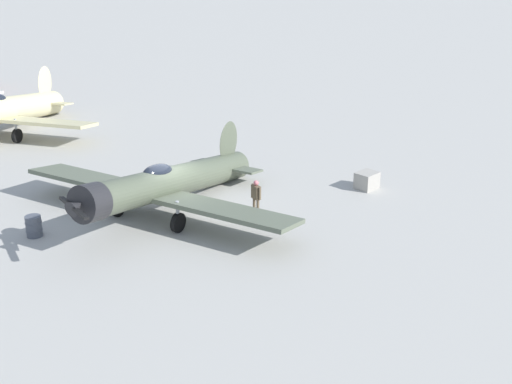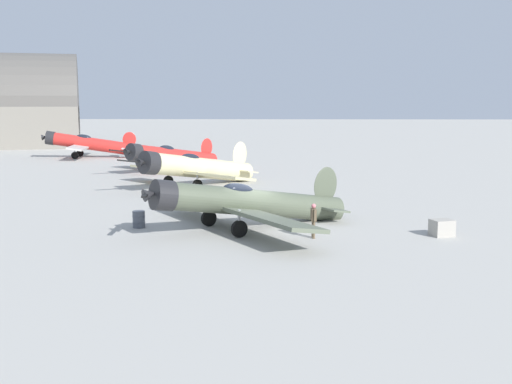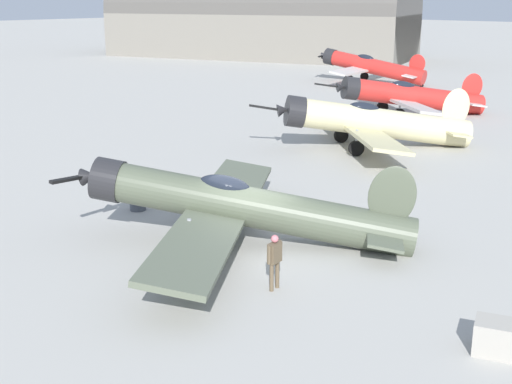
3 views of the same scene
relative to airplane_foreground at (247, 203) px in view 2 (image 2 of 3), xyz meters
The scene contains 8 objects.
ground_plane 1.41m from the airplane_foreground, 123.29° to the left, with size 400.00×400.00×0.00m, color #A8A59E.
airplane_foreground is the anchor object (origin of this frame).
airplane_mid_apron 15.97m from the airplane_foreground, 163.27° to the right, with size 10.01×10.17×3.34m.
airplane_far_line 26.99m from the airplane_foreground, 162.24° to the right, with size 9.94×9.89×2.97m.
airplane_outer_stand 44.09m from the airplane_foreground, 153.14° to the right, with size 10.89×10.81×3.06m.
ground_crew_mechanic 3.79m from the airplane_foreground, 57.62° to the left, with size 0.62×0.27×1.61m.
equipment_crate 9.37m from the airplane_foreground, 81.73° to the left, with size 1.09×1.19×0.78m.
fuel_drum 5.48m from the airplane_foreground, 91.05° to the right, with size 0.65×0.65×0.84m.
Camera 2 is at (30.73, 1.16, 6.22)m, focal length 43.99 mm.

